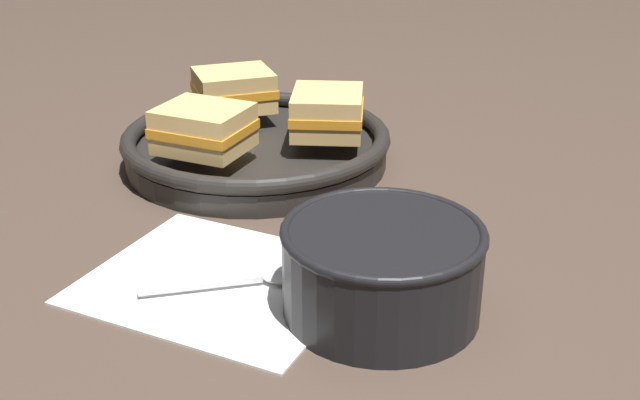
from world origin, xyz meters
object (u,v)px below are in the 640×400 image
at_px(skillet, 257,146).
at_px(sandwich_near_right, 327,112).
at_px(soup_bowl, 382,265).
at_px(spoon, 266,277).
at_px(sandwich_near_left, 204,128).
at_px(sandwich_far_left, 234,90).

bearing_deg(skillet, sandwich_near_right, 10.86).
xyz_separation_m(soup_bowl, spoon, (-0.10, 0.01, -0.03)).
relative_size(spoon, sandwich_near_right, 1.28).
distance_m(skillet, sandwich_near_right, 0.09).
distance_m(soup_bowl, sandwich_near_left, 0.30).
height_order(soup_bowl, spoon, soup_bowl).
height_order(sandwich_near_left, sandwich_far_left, same).
bearing_deg(sandwich_near_right, skillet, -169.14).
xyz_separation_m(skillet, sandwich_near_left, (-0.03, -0.08, 0.04)).
xyz_separation_m(skillet, sandwich_far_left, (-0.05, 0.06, 0.04)).
distance_m(soup_bowl, sandwich_near_right, 0.30).
distance_m(spoon, skillet, 0.27).
bearing_deg(spoon, sandwich_far_left, 86.52).
bearing_deg(soup_bowl, skillet, 129.20).
distance_m(sandwich_near_left, sandwich_near_right, 0.14).
relative_size(spoon, sandwich_far_left, 1.15).
distance_m(spoon, sandwich_near_left, 0.23).
relative_size(skillet, sandwich_far_left, 2.54).
xyz_separation_m(spoon, skillet, (-0.11, 0.25, 0.01)).
relative_size(sandwich_near_left, sandwich_near_right, 0.92).
bearing_deg(sandwich_near_right, sandwich_far_left, 160.86).
height_order(spoon, sandwich_near_left, sandwich_near_left).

